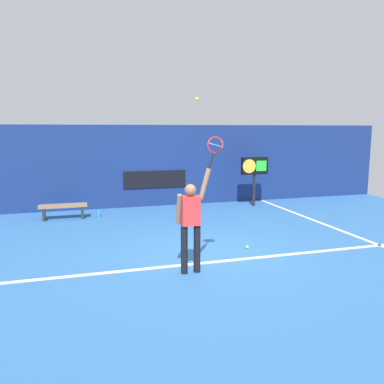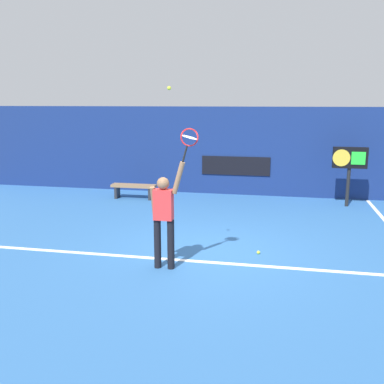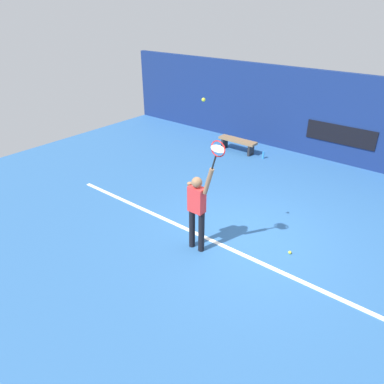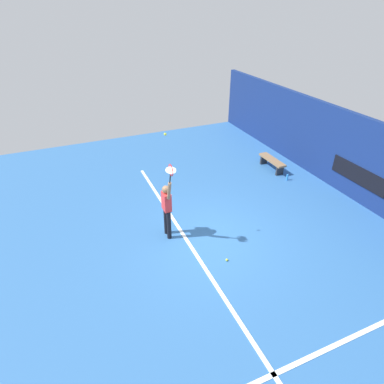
{
  "view_description": "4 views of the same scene",
  "coord_description": "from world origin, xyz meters",
  "px_view_note": "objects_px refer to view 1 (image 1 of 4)",
  "views": [
    {
      "loc": [
        -2.61,
        -7.81,
        2.68
      ],
      "look_at": [
        -0.46,
        -0.53,
        1.47
      ],
      "focal_mm": 36.75,
      "sensor_mm": 36.0,
      "label": 1
    },
    {
      "loc": [
        1.35,
        -8.22,
        3.0
      ],
      "look_at": [
        -0.25,
        -0.31,
        1.3
      ],
      "focal_mm": 40.45,
      "sensor_mm": 36.0,
      "label": 2
    },
    {
      "loc": [
        3.33,
        -6.02,
        4.73
      ],
      "look_at": [
        -0.99,
        -0.7,
        1.13
      ],
      "focal_mm": 34.02,
      "sensor_mm": 36.0,
      "label": 3
    },
    {
      "loc": [
        6.63,
        -3.34,
        6.07
      ],
      "look_at": [
        -0.51,
        -0.27,
        1.4
      ],
      "focal_mm": 30.27,
      "sensor_mm": 36.0,
      "label": 4
    }
  ],
  "objects_px": {
    "scoreboard_clock": "(254,168)",
    "spare_ball": "(247,247)",
    "tennis_player": "(191,220)",
    "tennis_racket": "(215,147)",
    "tennis_ball": "(197,99)",
    "water_bottle": "(99,213)",
    "court_bench": "(63,208)"
  },
  "relations": [
    {
      "from": "scoreboard_clock",
      "to": "tennis_player",
      "type": "bearing_deg",
      "value": -125.07
    },
    {
      "from": "tennis_player",
      "to": "water_bottle",
      "type": "height_order",
      "value": "tennis_player"
    },
    {
      "from": "tennis_player",
      "to": "spare_ball",
      "type": "bearing_deg",
      "value": 33.08
    },
    {
      "from": "scoreboard_clock",
      "to": "spare_ball",
      "type": "height_order",
      "value": "scoreboard_clock"
    },
    {
      "from": "tennis_ball",
      "to": "court_bench",
      "type": "bearing_deg",
      "value": 115.41
    },
    {
      "from": "tennis_player",
      "to": "tennis_racket",
      "type": "bearing_deg",
      "value": -0.53
    },
    {
      "from": "tennis_ball",
      "to": "water_bottle",
      "type": "xyz_separation_m",
      "value": [
        -1.51,
        5.37,
        -3.09
      ]
    },
    {
      "from": "tennis_ball",
      "to": "water_bottle",
      "type": "height_order",
      "value": "tennis_ball"
    },
    {
      "from": "tennis_ball",
      "to": "scoreboard_clock",
      "type": "distance_m",
      "value": 7.08
    },
    {
      "from": "tennis_racket",
      "to": "court_bench",
      "type": "bearing_deg",
      "value": 118.26
    },
    {
      "from": "scoreboard_clock",
      "to": "tennis_racket",
      "type": "bearing_deg",
      "value": -121.8
    },
    {
      "from": "tennis_racket",
      "to": "scoreboard_clock",
      "type": "height_order",
      "value": "tennis_racket"
    },
    {
      "from": "tennis_racket",
      "to": "tennis_ball",
      "type": "distance_m",
      "value": 0.92
    },
    {
      "from": "tennis_racket",
      "to": "scoreboard_clock",
      "type": "bearing_deg",
      "value": 58.2
    },
    {
      "from": "court_bench",
      "to": "water_bottle",
      "type": "height_order",
      "value": "court_bench"
    },
    {
      "from": "court_bench",
      "to": "tennis_racket",
      "type": "bearing_deg",
      "value": -61.74
    },
    {
      "from": "water_bottle",
      "to": "tennis_racket",
      "type": "bearing_deg",
      "value": -71.01
    },
    {
      "from": "court_bench",
      "to": "water_bottle",
      "type": "relative_size",
      "value": 5.83
    },
    {
      "from": "water_bottle",
      "to": "spare_ball",
      "type": "distance_m",
      "value": 5.27
    },
    {
      "from": "tennis_racket",
      "to": "spare_ball",
      "type": "bearing_deg",
      "value": 42.2
    },
    {
      "from": "tennis_player",
      "to": "spare_ball",
      "type": "distance_m",
      "value": 2.2
    },
    {
      "from": "tennis_player",
      "to": "tennis_racket",
      "type": "relative_size",
      "value": 3.16
    },
    {
      "from": "tennis_player",
      "to": "court_bench",
      "type": "bearing_deg",
      "value": 114.32
    },
    {
      "from": "tennis_racket",
      "to": "tennis_player",
      "type": "bearing_deg",
      "value": 179.47
    },
    {
      "from": "water_bottle",
      "to": "scoreboard_clock",
      "type": "bearing_deg",
      "value": 2.95
    },
    {
      "from": "tennis_player",
      "to": "tennis_racket",
      "type": "distance_m",
      "value": 1.43
    },
    {
      "from": "scoreboard_clock",
      "to": "water_bottle",
      "type": "distance_m",
      "value": 5.5
    },
    {
      "from": "tennis_player",
      "to": "court_bench",
      "type": "height_order",
      "value": "tennis_player"
    },
    {
      "from": "tennis_player",
      "to": "court_bench",
      "type": "relative_size",
      "value": 1.41
    },
    {
      "from": "tennis_ball",
      "to": "scoreboard_clock",
      "type": "bearing_deg",
      "value": 55.72
    },
    {
      "from": "tennis_ball",
      "to": "scoreboard_clock",
      "type": "height_order",
      "value": "tennis_ball"
    },
    {
      "from": "tennis_racket",
      "to": "scoreboard_clock",
      "type": "xyz_separation_m",
      "value": [
        3.5,
        5.65,
        -1.02
      ]
    }
  ]
}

